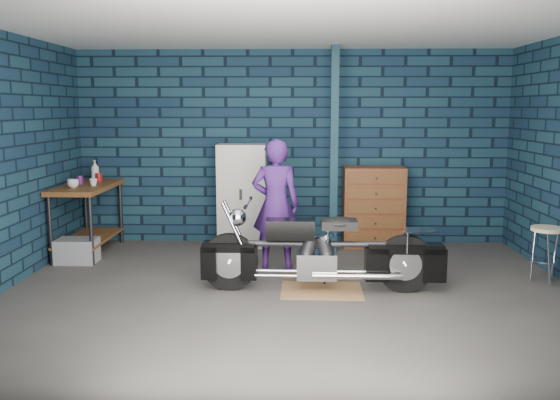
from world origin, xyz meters
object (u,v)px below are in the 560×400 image
at_px(person, 276,204).
at_px(shop_stool, 545,255).
at_px(tool_chest, 373,207).
at_px(locker, 242,195).
at_px(storage_bin, 77,251).
at_px(motorcycle, 322,246).
at_px(workbench, 88,219).

relative_size(person, shop_stool, 2.49).
bearing_deg(tool_chest, person, -138.11).
bearing_deg(locker, storage_bin, -153.58).
bearing_deg(shop_stool, tool_chest, 134.34).
bearing_deg(person, tool_chest, -137.50).
height_order(person, storage_bin, person).
relative_size(motorcycle, shop_stool, 3.48).
xyz_separation_m(person, storage_bin, (-2.47, 0.19, -0.62)).
height_order(person, tool_chest, person).
bearing_deg(locker, person, -66.93).
bearing_deg(workbench, person, -15.54).
bearing_deg(storage_bin, motorcycle, -19.76).
bearing_deg(storage_bin, workbench, 92.29).
bearing_deg(tool_chest, workbench, -172.80).
relative_size(locker, shop_stool, 2.28).
xyz_separation_m(locker, tool_chest, (1.81, 0.00, -0.16)).
distance_m(storage_bin, shop_stool, 5.49).
relative_size(workbench, shop_stool, 2.26).
height_order(locker, tool_chest, locker).
xyz_separation_m(storage_bin, locker, (1.97, 0.98, 0.56)).
height_order(workbench, tool_chest, tool_chest).
bearing_deg(motorcycle, storage_bin, 161.23).
bearing_deg(motorcycle, workbench, 153.37).
height_order(storage_bin, tool_chest, tool_chest).
distance_m(locker, shop_stool, 3.88).
relative_size(storage_bin, shop_stool, 0.78).
relative_size(workbench, person, 0.91).
xyz_separation_m(person, locker, (-0.50, 1.17, -0.07)).
height_order(locker, shop_stool, locker).
height_order(workbench, shop_stool, workbench).
height_order(workbench, storage_bin, workbench).
relative_size(person, locker, 1.09).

